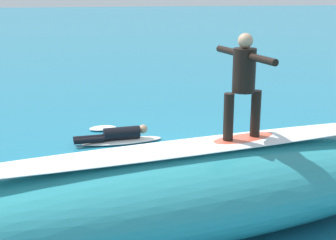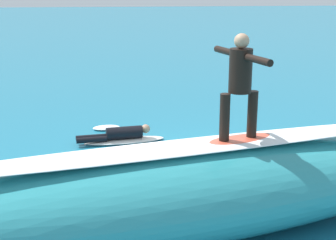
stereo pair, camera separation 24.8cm
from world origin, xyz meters
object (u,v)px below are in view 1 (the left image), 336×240
at_px(surfboard_riding, 241,140).
at_px(surfboard_paddling, 122,141).
at_px(surfer_riding, 244,78).
at_px(surfer_paddling, 116,134).

height_order(surfboard_riding, surfboard_paddling, surfboard_riding).
distance_m(surfboard_riding, surfer_riding, 0.94).
bearing_deg(surfboard_paddling, surfer_riding, -77.55).
relative_size(surfboard_riding, surfboard_paddling, 1.02).
height_order(surfboard_riding, surfer_riding, surfer_riding).
height_order(surfer_riding, surfboard_paddling, surfer_riding).
bearing_deg(surfboard_riding, surfer_riding, -99.61).
relative_size(surfboard_paddling, surfer_paddling, 1.09).
relative_size(surfboard_riding, surfer_riding, 1.26).
height_order(surfer_riding, surfer_paddling, surfer_riding).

